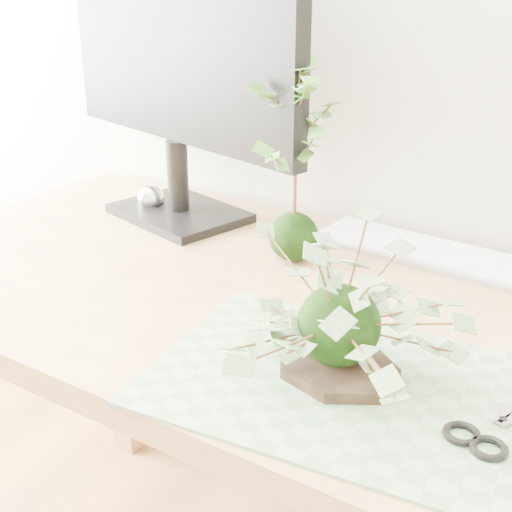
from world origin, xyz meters
name	(u,v)px	position (x,y,z in m)	size (l,w,h in m)	color
desk	(339,364)	(0.09, 1.23, 0.65)	(1.60, 0.70, 0.74)	tan
cutting_mat	(353,386)	(0.19, 1.06, 0.74)	(0.49, 0.33, 0.00)	#5B845D
stone_dish	(337,367)	(0.16, 1.08, 0.75)	(0.17, 0.17, 0.01)	black
ivy_kokedama	(341,289)	(0.16, 1.08, 0.86)	(0.33, 0.33, 0.20)	black
maple_kokedama	(296,116)	(-0.07, 1.36, 0.99)	(0.20, 0.20, 0.35)	black
keyboard	(435,254)	(0.13, 1.50, 0.75)	(0.45, 0.16, 0.02)	#AAAAB3
monitor	(176,50)	(-0.36, 1.43, 1.06)	(0.62, 0.24, 0.56)	black
foil_ball	(151,198)	(-0.43, 1.42, 0.77)	(0.06, 0.06, 0.06)	silver
scissors	(492,435)	(0.36, 1.05, 0.75)	(0.08, 0.17, 0.01)	#94949D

